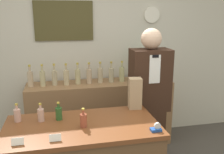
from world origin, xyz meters
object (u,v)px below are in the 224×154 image
object	(u,v)px
shopkeeper	(149,104)
paper_bag	(135,93)
potted_plant	(147,65)
tape_dispenser	(156,128)

from	to	relation	value
shopkeeper	paper_bag	xyz separation A→B (m)	(-0.25, -0.24, 0.23)
shopkeeper	paper_bag	size ratio (longest dim) A/B	5.39
potted_plant	tape_dispenser	size ratio (longest dim) A/B	4.46
potted_plant	paper_bag	distance (m)	1.12
paper_bag	tape_dispenser	bearing A→B (deg)	-87.38
shopkeeper	tape_dispenser	size ratio (longest dim) A/B	19.08
shopkeeper	paper_bag	world-z (taller)	shopkeeper
shopkeeper	tape_dispenser	distance (m)	0.80
potted_plant	shopkeeper	bearing A→B (deg)	-107.59
shopkeeper	tape_dispenser	xyz separation A→B (m)	(-0.22, -0.77, 0.09)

